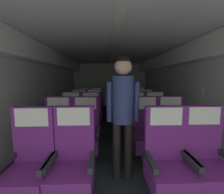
% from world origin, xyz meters
% --- Properties ---
extents(ground, '(3.73, 8.00, 0.02)m').
position_xyz_m(ground, '(0.00, 3.80, -0.01)').
color(ground, '#23282D').
extents(fuselage_shell, '(3.61, 7.65, 2.13)m').
position_xyz_m(fuselage_shell, '(0.00, 4.08, 1.54)').
color(fuselage_shell, silver).
rests_on(fuselage_shell, ground).
extents(seat_a_left_window, '(0.48, 0.50, 1.05)m').
position_xyz_m(seat_a_left_window, '(-0.96, 1.58, 0.44)').
color(seat_a_left_window, '#38383D').
rests_on(seat_a_left_window, ground).
extents(seat_a_left_aisle, '(0.48, 0.50, 1.05)m').
position_xyz_m(seat_a_left_aisle, '(-0.51, 1.60, 0.44)').
color(seat_a_left_aisle, '#38383D').
rests_on(seat_a_left_aisle, ground).
extents(seat_a_right_aisle, '(0.48, 0.50, 1.05)m').
position_xyz_m(seat_a_right_aisle, '(0.96, 1.59, 0.44)').
color(seat_a_right_aisle, '#38383D').
rests_on(seat_a_right_aisle, ground).
extents(seat_a_right_window, '(0.48, 0.50, 1.05)m').
position_xyz_m(seat_a_right_window, '(0.52, 1.58, 0.44)').
color(seat_a_right_window, '#38383D').
rests_on(seat_a_right_window, ground).
extents(seat_b_left_window, '(0.48, 0.50, 1.05)m').
position_xyz_m(seat_b_left_window, '(-0.96, 2.51, 0.44)').
color(seat_b_left_window, '#38383D').
rests_on(seat_b_left_window, ground).
extents(seat_b_left_aisle, '(0.48, 0.50, 1.05)m').
position_xyz_m(seat_b_left_aisle, '(-0.50, 2.52, 0.44)').
color(seat_b_left_aisle, '#38383D').
rests_on(seat_b_left_aisle, ground).
extents(seat_b_right_aisle, '(0.48, 0.50, 1.05)m').
position_xyz_m(seat_b_right_aisle, '(0.96, 2.53, 0.44)').
color(seat_b_right_aisle, '#38383D').
rests_on(seat_b_right_aisle, ground).
extents(seat_b_right_window, '(0.48, 0.50, 1.05)m').
position_xyz_m(seat_b_right_window, '(0.51, 2.50, 0.44)').
color(seat_b_right_window, '#38383D').
rests_on(seat_b_right_window, ground).
extents(seat_c_left_window, '(0.48, 0.50, 1.05)m').
position_xyz_m(seat_c_left_window, '(-0.96, 3.45, 0.44)').
color(seat_c_left_window, '#38383D').
rests_on(seat_c_left_window, ground).
extents(seat_c_left_aisle, '(0.48, 0.50, 1.05)m').
position_xyz_m(seat_c_left_aisle, '(-0.52, 3.44, 0.44)').
color(seat_c_left_aisle, '#38383D').
rests_on(seat_c_left_aisle, ground).
extents(seat_c_right_aisle, '(0.48, 0.50, 1.05)m').
position_xyz_m(seat_c_right_aisle, '(0.96, 3.43, 0.44)').
color(seat_c_right_aisle, '#38383D').
rests_on(seat_c_right_aisle, ground).
extents(seat_c_right_window, '(0.48, 0.50, 1.05)m').
position_xyz_m(seat_c_right_window, '(0.51, 3.43, 0.44)').
color(seat_c_right_window, '#38383D').
rests_on(seat_c_right_window, ground).
extents(seat_d_left_window, '(0.48, 0.50, 1.05)m').
position_xyz_m(seat_d_left_window, '(-0.95, 4.36, 0.44)').
color(seat_d_left_window, '#38383D').
rests_on(seat_d_left_window, ground).
extents(seat_d_left_aisle, '(0.48, 0.50, 1.05)m').
position_xyz_m(seat_d_left_aisle, '(-0.51, 4.35, 0.44)').
color(seat_d_left_aisle, '#38383D').
rests_on(seat_d_left_aisle, ground).
extents(seat_d_right_aisle, '(0.48, 0.50, 1.05)m').
position_xyz_m(seat_d_right_aisle, '(0.96, 4.35, 0.44)').
color(seat_d_right_aisle, '#38383D').
rests_on(seat_d_right_aisle, ground).
extents(seat_d_right_window, '(0.48, 0.50, 1.05)m').
position_xyz_m(seat_d_right_window, '(0.52, 4.37, 0.44)').
color(seat_d_right_window, '#38383D').
rests_on(seat_d_right_window, ground).
extents(seat_e_left_window, '(0.48, 0.50, 1.05)m').
position_xyz_m(seat_e_left_window, '(-0.96, 5.28, 0.44)').
color(seat_e_left_window, '#38383D').
rests_on(seat_e_left_window, ground).
extents(seat_e_left_aisle, '(0.48, 0.50, 1.05)m').
position_xyz_m(seat_e_left_aisle, '(-0.51, 5.27, 0.44)').
color(seat_e_left_aisle, '#38383D').
rests_on(seat_e_left_aisle, ground).
extents(seat_e_right_aisle, '(0.48, 0.50, 1.05)m').
position_xyz_m(seat_e_right_aisle, '(0.96, 5.27, 0.44)').
color(seat_e_right_aisle, '#38383D').
rests_on(seat_e_right_aisle, ground).
extents(seat_e_right_window, '(0.48, 0.50, 1.05)m').
position_xyz_m(seat_e_right_window, '(0.51, 5.27, 0.44)').
color(seat_e_right_window, '#38383D').
rests_on(seat_e_right_window, ground).
extents(flight_attendant, '(0.43, 0.28, 1.65)m').
position_xyz_m(flight_attendant, '(0.07, 2.02, 1.02)').
color(flight_attendant, black).
rests_on(flight_attendant, ground).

